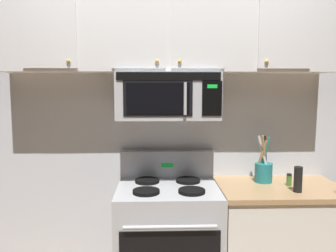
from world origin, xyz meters
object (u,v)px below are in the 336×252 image
at_px(pepper_mill, 298,179).
at_px(over_range_microwave, 168,96).
at_px(spice_jar, 289,180).
at_px(stove_range, 168,243).
at_px(utensil_crock_teal, 263,169).

bearing_deg(pepper_mill, over_range_microwave, 163.69).
bearing_deg(spice_jar, stove_range, -179.84).
bearing_deg(utensil_crock_teal, stove_range, -171.24).
bearing_deg(utensil_crock_teal, spice_jar, -34.95).
height_order(utensil_crock_teal, pepper_mill, utensil_crock_teal).
xyz_separation_m(stove_range, over_range_microwave, (-0.00, 0.12, 1.11)).
height_order(pepper_mill, spice_jar, pepper_mill).
height_order(stove_range, spice_jar, stove_range).
bearing_deg(pepper_mill, stove_range, 170.63).
relative_size(stove_range, utensil_crock_teal, 3.00).
distance_m(stove_range, over_range_microwave, 1.11).
xyz_separation_m(stove_range, pepper_mill, (0.91, -0.15, 0.52)).
distance_m(over_range_microwave, utensil_crock_teal, 0.94).
relative_size(stove_range, over_range_microwave, 1.47).
xyz_separation_m(stove_range, spice_jar, (0.91, 0.00, 0.48)).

